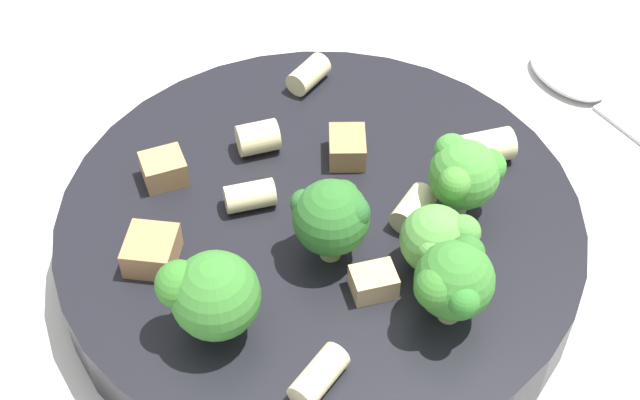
# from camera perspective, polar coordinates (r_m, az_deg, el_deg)

# --- Properties ---
(ground_plane) EXTENTS (2.00, 2.00, 0.00)m
(ground_plane) POSITION_cam_1_polar(r_m,az_deg,el_deg) (0.48, -0.00, -3.63)
(ground_plane) COLOR beige
(pasta_bowl) EXTENTS (0.27, 0.27, 0.03)m
(pasta_bowl) POSITION_cam_1_polar(r_m,az_deg,el_deg) (0.46, -0.00, -2.05)
(pasta_bowl) COLOR black
(pasta_bowl) RESTS_ON ground_plane
(broccoli_floret_0) EXTENTS (0.04, 0.04, 0.05)m
(broccoli_floret_0) POSITION_cam_1_polar(r_m,az_deg,el_deg) (0.39, -7.13, -5.97)
(broccoli_floret_0) COLOR #84AD60
(broccoli_floret_0) RESTS_ON pasta_bowl
(broccoli_floret_1) EXTENTS (0.04, 0.04, 0.04)m
(broccoli_floret_1) POSITION_cam_1_polar(r_m,az_deg,el_deg) (0.40, 8.53, -5.15)
(broccoli_floret_1) COLOR #9EC175
(broccoli_floret_1) RESTS_ON pasta_bowl
(broccoli_floret_2) EXTENTS (0.04, 0.04, 0.04)m
(broccoli_floret_2) POSITION_cam_1_polar(r_m,az_deg,el_deg) (0.44, 9.23, 1.74)
(broccoli_floret_2) COLOR #9EC175
(broccoli_floret_2) RESTS_ON pasta_bowl
(broccoli_floret_3) EXTENTS (0.04, 0.04, 0.05)m
(broccoli_floret_3) POSITION_cam_1_polar(r_m,az_deg,el_deg) (0.41, 0.84, -1.02)
(broccoli_floret_3) COLOR #93B766
(broccoli_floret_3) RESTS_ON pasta_bowl
(broccoli_floret_4) EXTENTS (0.03, 0.04, 0.04)m
(broccoli_floret_4) POSITION_cam_1_polar(r_m,az_deg,el_deg) (0.42, 7.52, -2.56)
(broccoli_floret_4) COLOR #9EC175
(broccoli_floret_4) RESTS_ON pasta_bowl
(rigatoni_0) EXTENTS (0.02, 0.02, 0.02)m
(rigatoni_0) POSITION_cam_1_polar(r_m,az_deg,el_deg) (0.48, -4.00, 4.00)
(rigatoni_0) COLOR beige
(rigatoni_0) RESTS_ON pasta_bowl
(rigatoni_1) EXTENTS (0.02, 0.03, 0.01)m
(rigatoni_1) POSITION_cam_1_polar(r_m,az_deg,el_deg) (0.45, -4.51, 0.27)
(rigatoni_1) COLOR beige
(rigatoni_1) RESTS_ON pasta_bowl
(rigatoni_2) EXTENTS (0.03, 0.03, 0.01)m
(rigatoni_2) POSITION_cam_1_polar(r_m,az_deg,el_deg) (0.45, 5.98, -0.55)
(rigatoni_2) COLOR beige
(rigatoni_2) RESTS_ON pasta_bowl
(rigatoni_3) EXTENTS (0.02, 0.03, 0.01)m
(rigatoni_3) POSITION_cam_1_polar(r_m,az_deg,el_deg) (0.52, -0.74, 8.04)
(rigatoni_3) COLOR beige
(rigatoni_3) RESTS_ON pasta_bowl
(rigatoni_4) EXTENTS (0.02, 0.03, 0.02)m
(rigatoni_4) POSITION_cam_1_polar(r_m,az_deg,el_deg) (0.48, 10.56, 3.33)
(rigatoni_4) COLOR beige
(rigatoni_4) RESTS_ON pasta_bowl
(rigatoni_5) EXTENTS (0.02, 0.03, 0.01)m
(rigatoni_5) POSITION_cam_1_polar(r_m,az_deg,el_deg) (0.39, -0.07, -11.20)
(rigatoni_5) COLOR beige
(rigatoni_5) RESTS_ON pasta_bowl
(chicken_chunk_0) EXTENTS (0.02, 0.02, 0.01)m
(chicken_chunk_0) POSITION_cam_1_polar(r_m,az_deg,el_deg) (0.47, -9.97, 1.98)
(chicken_chunk_0) COLOR tan
(chicken_chunk_0) RESTS_ON pasta_bowl
(chicken_chunk_1) EXTENTS (0.03, 0.03, 0.02)m
(chicken_chunk_1) POSITION_cam_1_polar(r_m,az_deg,el_deg) (0.43, -10.73, -3.20)
(chicken_chunk_1) COLOR #A87A4C
(chicken_chunk_1) RESTS_ON pasta_bowl
(chicken_chunk_2) EXTENTS (0.02, 0.02, 0.01)m
(chicken_chunk_2) POSITION_cam_1_polar(r_m,az_deg,el_deg) (0.42, 2.87, -5.50)
(chicken_chunk_2) COLOR tan
(chicken_chunk_2) RESTS_ON pasta_bowl
(chicken_chunk_3) EXTENTS (0.03, 0.03, 0.01)m
(chicken_chunk_3) POSITION_cam_1_polar(r_m,az_deg,el_deg) (0.48, 1.76, 3.40)
(chicken_chunk_3) COLOR #A87A4C
(chicken_chunk_3) RESTS_ON pasta_bowl
(spoon) EXTENTS (0.19, 0.04, 0.01)m
(spoon) POSITION_cam_1_polar(r_m,az_deg,el_deg) (0.59, 17.16, 6.38)
(spoon) COLOR silver
(spoon) RESTS_ON ground_plane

